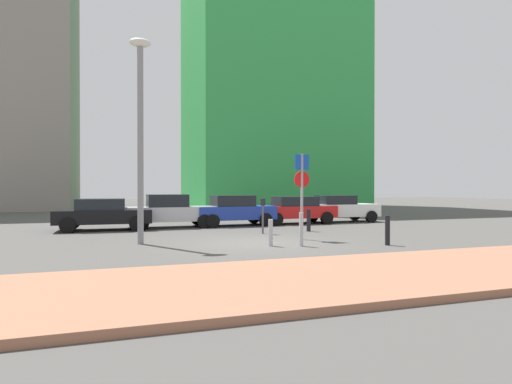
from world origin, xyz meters
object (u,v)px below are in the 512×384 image
parked_car_white (340,208)px  traffic_bollard_mid (309,220)px  traffic_bollard_far (271,233)px  traffic_bollard_near (388,230)px  parking_sign_post (302,185)px  parked_car_black (103,214)px  parked_car_blue (234,210)px  parking_meter (263,211)px  traffic_bollard_edge (301,229)px  parked_car_silver (170,211)px  street_lamp (140,123)px  parked_car_red (295,209)px

parked_car_white → traffic_bollard_mid: size_ratio=4.22×
traffic_bollard_far → traffic_bollard_near: bearing=-16.0°
parked_car_white → parking_sign_post: (-5.40, -6.64, 1.20)m
traffic_bollard_far → parked_car_black: bearing=125.7°
parked_car_black → parked_car_blue: parked_car_blue is taller
parked_car_white → parking_meter: parked_car_white is taller
traffic_bollard_far → traffic_bollard_edge: bearing=-20.7°
parked_car_silver → parking_sign_post: 7.53m
parking_meter → street_lamp: street_lamp is taller
parked_car_silver → traffic_bollard_edge: size_ratio=3.79×
traffic_bollard_edge → parking_sign_post: bearing=64.4°
parked_car_white → traffic_bollard_far: 10.63m
traffic_bollard_edge → traffic_bollard_near: bearing=-14.4°
parking_meter → traffic_bollard_far: parking_meter is taller
traffic_bollard_mid → parked_car_black: bearing=158.0°
parked_car_white → traffic_bollard_edge: (-6.18, -8.26, -0.22)m
parking_sign_post → street_lamp: street_lamp is taller
traffic_bollard_mid → traffic_bollard_far: size_ratio=1.10×
parking_meter → parked_car_blue: bearing=91.3°
parked_car_blue → street_lamp: bearing=-130.3°
parked_car_blue → parked_car_white: 6.18m
parked_car_silver → parked_car_white: parked_car_silver is taller
traffic_bollard_far → parked_car_silver: bearing=106.2°
street_lamp → traffic_bollard_near: street_lamp is taller
parked_car_red → parked_car_white: size_ratio=1.03×
parking_sign_post → traffic_bollard_near: bearing=-49.4°
parked_car_black → parked_car_white: bearing=3.1°
parked_car_blue → street_lamp: street_lamp is taller
parked_car_silver → parking_meter: bearing=-51.1°
parked_car_black → parked_car_silver: (3.00, 0.36, 0.05)m
parked_car_blue → street_lamp: (-4.87, -5.74, 3.26)m
street_lamp → traffic_bollard_far: bearing=-25.2°
parked_car_silver → parked_car_blue: 3.14m
parked_car_white → traffic_bollard_mid: parked_car_white is taller
parked_car_black → parked_car_silver: size_ratio=0.99×
traffic_bollard_near → traffic_bollard_far: traffic_bollard_near is taller
parking_meter → traffic_bollard_edge: bearing=-91.5°
parking_sign_post → traffic_bollard_far: parking_sign_post is taller
parked_car_white → parked_car_red: bearing=-176.1°
street_lamp → traffic_bollard_far: street_lamp is taller
traffic_bollard_mid → street_lamp: bearing=-164.5°
parked_car_white → traffic_bollard_far: (-7.10, -7.91, -0.33)m
parked_car_silver → traffic_bollard_near: parked_car_silver is taller
parked_car_black → traffic_bollard_far: bearing=-54.3°
parked_car_white → parked_car_black: bearing=-176.9°
parked_car_blue → street_lamp: 8.20m
parked_car_white → traffic_bollard_near: (-3.41, -8.96, -0.28)m
parking_sign_post → parked_car_silver: bearing=121.7°
parking_sign_post → parked_car_red: bearing=67.8°
parked_car_silver → parked_car_red: (6.54, 0.12, -0.04)m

